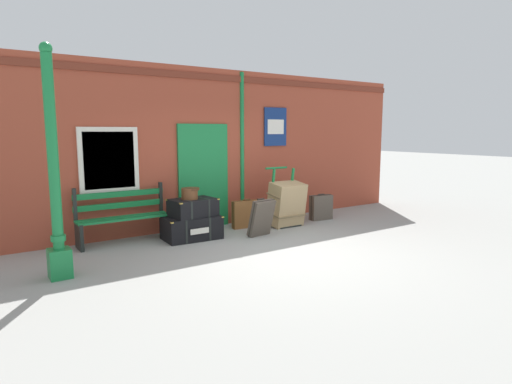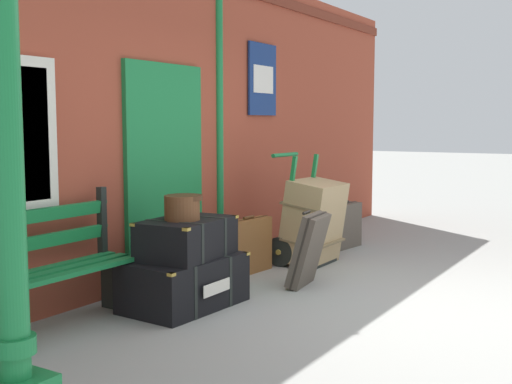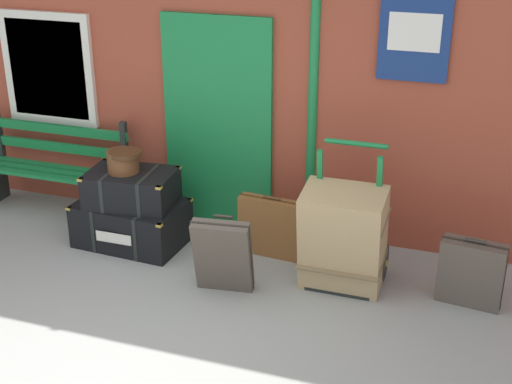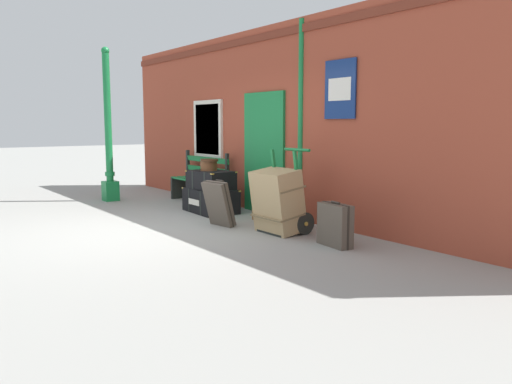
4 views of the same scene
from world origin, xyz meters
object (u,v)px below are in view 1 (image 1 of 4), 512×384
lamp_post (55,192)px  large_brown_trunk (287,204)px  steamer_trunk_middle (193,207)px  suitcase_caramel (247,214)px  steamer_trunk_base (192,227)px  suitcase_olive (321,207)px  suitcase_oxblood (261,218)px  round_hatbox (190,193)px  platform_bench (123,218)px  porters_trolley (281,212)px

lamp_post → large_brown_trunk: size_ratio=3.29×
steamer_trunk_middle → large_brown_trunk: bearing=-4.1°
lamp_post → steamer_trunk_middle: (2.43, 0.92, -0.59)m
suitcase_caramel → steamer_trunk_base: bearing=-171.2°
steamer_trunk_base → suitcase_olive: suitcase_olive is taller
lamp_post → suitcase_oxblood: (3.56, 0.36, -0.82)m
suitcase_caramel → round_hatbox: bearing=-170.8°
suitcase_olive → suitcase_oxblood: (-1.98, -0.51, 0.08)m
steamer_trunk_base → steamer_trunk_middle: steamer_trunk_middle is taller
steamer_trunk_base → platform_bench: bearing=158.3°
large_brown_trunk → suitcase_caramel: large_brown_trunk is taller
platform_bench → suitcase_caramel: bearing=-5.4°
lamp_post → steamer_trunk_base: (2.39, 0.93, -0.96)m
round_hatbox → lamp_post: bearing=-158.9°
round_hatbox → large_brown_trunk: bearing=-3.8°
steamer_trunk_middle → suitcase_caramel: size_ratio=1.34×
steamer_trunk_base → steamer_trunk_middle: 0.37m
suitcase_olive → steamer_trunk_middle: bearing=179.1°
platform_bench → large_brown_trunk: bearing=-10.5°
lamp_post → suitcase_caramel: bearing=16.9°
porters_trolley → suitcase_olive: porters_trolley is taller
steamer_trunk_middle → porters_trolley: (2.05, 0.03, -0.31)m
porters_trolley → steamer_trunk_base: bearing=-179.5°
suitcase_oxblood → suitcase_olive: bearing=14.5°
lamp_post → suitcase_olive: lamp_post is taller
steamer_trunk_base → round_hatbox: 0.65m
platform_bench → round_hatbox: size_ratio=4.90×
lamp_post → platform_bench: size_ratio=1.92×
round_hatbox → suitcase_oxblood: (1.19, -0.55, -0.51)m
large_brown_trunk → suitcase_oxblood: bearing=-155.8°
steamer_trunk_middle → suitcase_oxblood: (1.13, -0.56, -0.23)m
steamer_trunk_middle → suitcase_olive: bearing=-0.9°
round_hatbox → large_brown_trunk: (2.11, -0.14, -0.39)m
steamer_trunk_middle → large_brown_trunk: large_brown_trunk is taller
porters_trolley → suitcase_caramel: (-0.74, 0.19, 0.01)m
suitcase_caramel → large_brown_trunk: bearing=-26.0°
steamer_trunk_middle → round_hatbox: 0.28m
suitcase_olive → suitcase_caramel: (-1.80, 0.27, 0.00)m
porters_trolley → suitcase_caramel: size_ratio=1.91×
suitcase_oxblood → platform_bench: bearing=156.0°
steamer_trunk_base → large_brown_trunk: size_ratio=1.12×
platform_bench → suitcase_olive: bearing=-6.7°
lamp_post → suitcase_caramel: lamp_post is taller
round_hatbox → porters_trolley: size_ratio=0.27×
platform_bench → porters_trolley: porters_trolley is taller
suitcase_oxblood → steamer_trunk_base: bearing=153.9°
platform_bench → steamer_trunk_base: bearing=-21.7°
platform_bench → steamer_trunk_middle: bearing=-21.5°
suitcase_olive → large_brown_trunk: bearing=-174.7°
platform_bench → steamer_trunk_base: 1.21m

